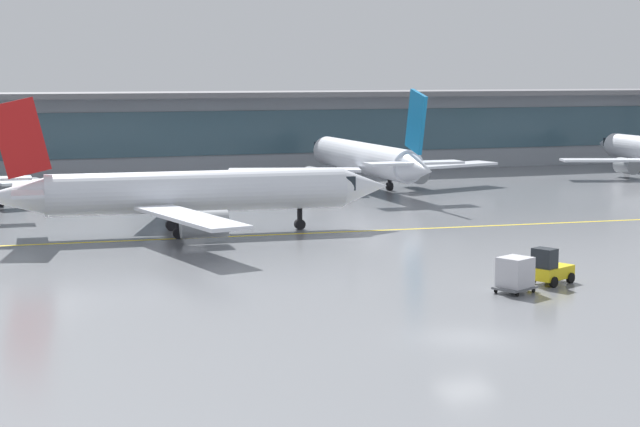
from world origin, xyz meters
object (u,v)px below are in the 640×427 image
(gate_airplane_2, at_px, (365,159))
(cargo_dolly_lead, at_px, (515,273))
(baggage_tug, at_px, (550,268))
(taxiing_regional_jet, at_px, (193,193))

(gate_airplane_2, distance_m, cargo_dolly_lead, 51.16)
(baggage_tug, bearing_deg, taxiing_regional_jet, 95.35)
(taxiing_regional_jet, distance_m, cargo_dolly_lead, 29.02)
(baggage_tug, distance_m, cargo_dolly_lead, 3.32)
(gate_airplane_2, bearing_deg, baggage_tug, 170.52)
(taxiing_regional_jet, bearing_deg, gate_airplane_2, 49.56)
(taxiing_regional_jet, bearing_deg, baggage_tug, -55.48)
(cargo_dolly_lead, bearing_deg, baggage_tug, -0.00)
(gate_airplane_2, distance_m, baggage_tug, 49.21)
(gate_airplane_2, relative_size, taxiing_regional_jet, 1.02)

